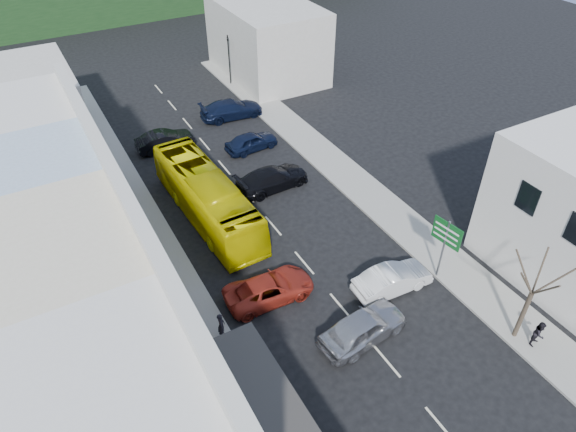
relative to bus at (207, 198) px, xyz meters
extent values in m
plane|color=black|center=(3.30, -10.94, -1.55)|extent=(120.00, 120.00, 0.00)
cube|color=gray|center=(-4.20, -0.94, -1.48)|extent=(3.00, 52.00, 0.15)
cube|color=gray|center=(10.80, -0.94, -1.48)|extent=(3.00, 52.00, 0.15)
cube|color=#5B1111|center=(-5.10, -16.44, 1.50)|extent=(1.30, 7.65, 0.08)
cube|color=beige|center=(-9.20, -7.94, 2.45)|extent=(7.00, 8.00, 8.00)
cube|color=#971F07|center=(-5.10, -7.94, 1.50)|extent=(1.30, 6.80, 0.08)
cube|color=#93A9BF|center=(-9.20, -0.94, 2.45)|extent=(7.00, 6.00, 8.00)
cube|color=#195926|center=(-5.10, -0.94, 1.50)|extent=(1.30, 5.10, 0.08)
cube|color=silver|center=(-9.20, 5.56, 2.45)|extent=(7.00, 7.00, 8.00)
cube|color=#5B1111|center=(-5.10, 5.56, 1.50)|extent=(1.30, 5.95, 0.08)
cube|color=#B7B2A8|center=(-8.70, 16.06, 1.45)|extent=(8.00, 10.00, 6.00)
cube|color=#B7B2A8|center=(14.30, 19.06, 1.95)|extent=(8.00, 12.00, 7.00)
imported|color=#D4C600|center=(0.00, 0.00, 0.00)|extent=(3.03, 11.70, 3.10)
imported|color=#ADADB2|center=(3.05, -13.20, -0.85)|extent=(4.58, 2.30, 1.40)
imported|color=silver|center=(6.51, -11.20, -0.85)|extent=(4.48, 2.00, 1.40)
imported|color=maroon|center=(0.20, -8.40, -0.85)|extent=(4.69, 2.12, 1.40)
imported|color=black|center=(5.28, 0.93, -0.85)|extent=(4.62, 2.16, 1.40)
imported|color=black|center=(6.30, 6.42, -0.85)|extent=(4.54, 2.19, 1.40)
imported|color=black|center=(0.35, 9.89, -0.85)|extent=(4.43, 1.88, 1.40)
imported|color=black|center=(7.18, 12.22, -0.85)|extent=(4.62, 2.15, 1.40)
imported|color=black|center=(-3.20, -9.67, -0.55)|extent=(0.57, 0.70, 1.70)
imported|color=black|center=(10.46, -17.85, -0.55)|extent=(0.77, 0.57, 1.70)
camera|label=1|loc=(-8.45, -26.04, 19.80)|focal=32.00mm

